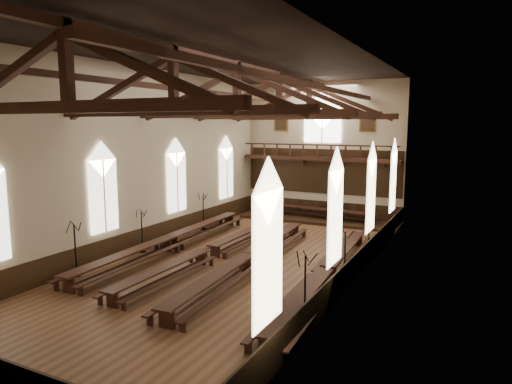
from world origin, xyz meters
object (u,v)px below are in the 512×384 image
(refectory_row_c, at_px, (248,257))
(candelabrum_right_far, at_px, (369,240))
(refectory_row_a, at_px, (169,240))
(refectory_row_b, at_px, (208,251))
(high_table, at_px, (319,210))
(dais, at_px, (319,219))
(candelabrum_right_near, at_px, (305,302))
(refectory_row_d, at_px, (326,271))
(candelabrum_left_near, at_px, (76,260))
(candelabrum_right_mid, at_px, (345,265))
(candelabrum_left_far, at_px, (203,218))
(candelabrum_left_mid, at_px, (142,239))

(refectory_row_c, xyz_separation_m, candelabrum_right_far, (4.58, 5.19, 0.19))
(refectory_row_a, relative_size, refectory_row_b, 1.07)
(high_table, bearing_deg, candelabrum_right_far, -53.36)
(dais, xyz_separation_m, candelabrum_right_near, (5.15, -16.61, 0.69))
(refectory_row_d, bearing_deg, refectory_row_b, 175.31)
(refectory_row_b, bearing_deg, high_table, 81.10)
(dais, bearing_deg, candelabrum_right_far, -53.36)
(candelabrum_right_far, bearing_deg, candelabrum_left_near, -138.84)
(refectory_row_b, bearing_deg, refectory_row_a, 166.57)
(refectory_row_a, distance_m, candelabrum_left_near, 5.56)
(refectory_row_c, distance_m, candelabrum_right_mid, 4.61)
(candelabrum_right_far, bearing_deg, candelabrum_right_near, -90.00)
(refectory_row_d, xyz_separation_m, candelabrum_left_far, (-10.51, 6.36, 0.20))
(candelabrum_left_far, bearing_deg, high_table, 45.58)
(refectory_row_a, bearing_deg, candelabrum_left_near, -101.22)
(candelabrum_left_mid, xyz_separation_m, candelabrum_right_mid, (11.10, 0.52, -0.01))
(refectory_row_c, height_order, candelabrum_right_near, candelabrum_right_near)
(candelabrum_left_near, xyz_separation_m, candelabrum_right_mid, (11.10, 5.03, -0.07))
(candelabrum_left_far, bearing_deg, dais, 45.58)
(candelabrum_left_far, distance_m, candelabrum_right_near, 15.31)
(dais, relative_size, candelabrum_right_near, 4.38)
(high_table, xyz_separation_m, candelabrum_right_far, (5.15, -6.93, -0.05))
(high_table, relative_size, candelabrum_left_far, 3.14)
(high_table, distance_m, candelabrum_left_near, 17.66)
(refectory_row_a, height_order, candelabrum_left_near, candelabrum_left_near)
(refectory_row_c, xyz_separation_m, candelabrum_right_mid, (4.58, 0.52, 0.14))
(refectory_row_c, height_order, dais, refectory_row_c)
(refectory_row_a, relative_size, candelabrum_left_mid, 6.33)
(refectory_row_d, height_order, dais, refectory_row_d)
(candelabrum_left_mid, distance_m, candelabrum_left_far, 6.06)
(candelabrum_left_far, height_order, candelabrum_right_far, candelabrum_right_far)
(refectory_row_d, distance_m, candelabrum_right_far, 5.53)
(candelabrum_left_near, bearing_deg, refectory_row_b, 49.22)
(candelabrum_right_mid, relative_size, candelabrum_right_far, 0.94)
(dais, distance_m, candelabrum_right_mid, 12.71)
(refectory_row_d, bearing_deg, candelabrum_left_far, 148.84)
(refectory_row_c, xyz_separation_m, high_table, (-0.58, 12.12, 0.24))
(refectory_row_c, relative_size, candelabrum_left_near, 5.74)
(refectory_row_d, height_order, candelabrum_right_near, candelabrum_right_near)
(refectory_row_d, relative_size, candelabrum_right_near, 5.59)
(refectory_row_b, height_order, refectory_row_c, refectory_row_c)
(dais, relative_size, candelabrum_left_mid, 4.81)
(dais, relative_size, candelabrum_right_far, 4.55)
(dais, bearing_deg, refectory_row_b, -98.90)
(candelabrum_right_mid, bearing_deg, candelabrum_left_far, 153.51)
(candelabrum_left_near, xyz_separation_m, candelabrum_left_mid, (0.00, 4.51, -0.07))
(high_table, distance_m, candelabrum_right_far, 8.64)
(refectory_row_b, xyz_separation_m, candelabrum_left_mid, (-4.08, -0.22, 0.20))
(dais, bearing_deg, refectory_row_d, -69.82)
(candelabrum_left_mid, relative_size, candelabrum_left_far, 0.96)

